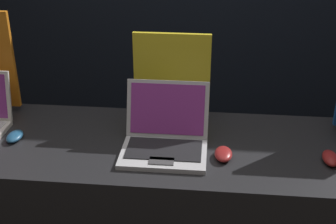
# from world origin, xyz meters

# --- Properties ---
(mouse_front) EXTENTS (0.06, 0.11, 0.03)m
(mouse_front) POSITION_xyz_m (-0.67, 0.29, 0.93)
(mouse_front) COLOR navy
(mouse_front) RESTS_ON display_counter
(laptop_middle) EXTENTS (0.35, 0.33, 0.25)m
(laptop_middle) POSITION_xyz_m (-0.02, 0.28, 0.97)
(laptop_middle) COLOR #B7B7BC
(laptop_middle) RESTS_ON display_counter
(mouse_middle) EXTENTS (0.07, 0.12, 0.04)m
(mouse_middle) POSITION_xyz_m (0.22, 0.23, 0.93)
(mouse_middle) COLOR maroon
(mouse_middle) RESTS_ON display_counter
(promo_stand_middle) EXTENTS (0.35, 0.07, 0.41)m
(promo_stand_middle) POSITION_xyz_m (-0.02, 0.57, 1.10)
(promo_stand_middle) COLOR black
(promo_stand_middle) RESTS_ON display_counter
(mouse_back) EXTENTS (0.06, 0.11, 0.04)m
(mouse_back) POSITION_xyz_m (0.64, 0.24, 0.93)
(mouse_back) COLOR maroon
(mouse_back) RESTS_ON display_counter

